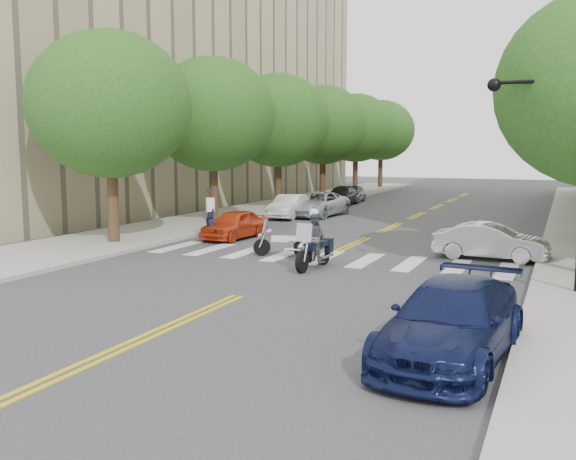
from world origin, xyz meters
The scene contains 20 objects.
ground centered at (0.00, 0.00, 0.00)m, with size 140.00×140.00×0.00m, color #38383A.
sidewalk_left centered at (-9.50, 22.00, 0.07)m, with size 5.00×60.00×0.15m, color #9E9991.
building_left centered at (-26.00, 26.00, 12.00)m, with size 26.00×44.00×24.00m, color tan.
tree_l_0 centered at (-8.80, 6.00, 5.55)m, with size 6.40×6.40×8.45m.
tree_l_1 centered at (-8.80, 14.00, 5.55)m, with size 6.40×6.40×8.45m.
tree_l_2 centered at (-8.80, 22.00, 5.55)m, with size 6.40×6.40×8.45m.
tree_l_3 centered at (-8.80, 30.00, 5.55)m, with size 6.40×6.40×8.45m.
tree_l_4 centered at (-8.80, 38.00, 5.55)m, with size 6.40×6.40×8.45m.
tree_l_5 centered at (-8.80, 46.00, 5.55)m, with size 6.40×6.40×8.45m.
traffic_signal_pole centered at (7.72, 3.50, 3.72)m, with size 2.82×0.42×6.00m.
motorcycle_police centered at (0.40, 4.56, 0.87)m, with size 0.84×2.40×1.95m.
motorcycle_parked centered at (-1.32, 6.25, 0.47)m, with size 2.05×0.83×1.34m.
officer_standing centered at (-5.67, 8.30, 0.88)m, with size 0.64×0.42×1.77m, color black.
convertible centered at (5.48, 8.50, 0.64)m, with size 1.35×3.86×1.27m, color silver.
sedan_blue centered at (6.00, -2.92, 0.72)m, with size 2.01×4.94×1.43m, color #0D1439.
parked_car_a centered at (-5.20, 9.50, 0.63)m, with size 1.48×3.68×1.25m, color red.
parked_car_b centered at (-6.30, 18.00, 0.65)m, with size 1.38×3.95×1.30m, color white.
parked_car_c centered at (-5.20, 19.50, 0.69)m, with size 2.29×4.97×1.38m, color #AEAFB6.
parked_car_d centered at (-6.30, 27.07, 0.62)m, with size 1.74×4.29×1.25m, color black.
parked_car_e centered at (-6.30, 29.50, 0.62)m, with size 1.47×3.64×1.24m, color gray.
Camera 1 is at (7.80, -14.64, 3.88)m, focal length 40.00 mm.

